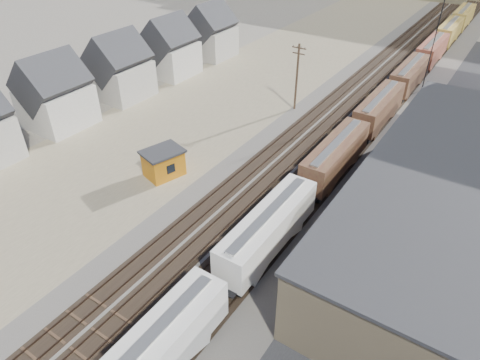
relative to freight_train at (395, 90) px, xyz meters
The scene contains 10 objects.
ground 51.07m from the freight_train, 94.27° to the right, with size 300.00×300.00×0.00m, color #6B6356.
ballast_bed 4.78m from the freight_train, 167.38° to the right, with size 18.00×200.00×0.06m, color #4C4742.
dirt_yard 26.30m from the freight_train, 155.49° to the right, with size 24.00×180.00×0.03m, color #796D53.
rail_tracks 5.18m from the freight_train, 168.94° to the right, with size 11.40×200.00×0.24m.
freight_train is the anchor object (origin of this frame).
warehouse 28.18m from the freight_train, 66.61° to the right, with size 12.40×40.40×7.25m.
utility_pole_north 15.36m from the freight_train, 144.26° to the right, with size 2.20×0.32×10.00m.
radio_mast 11.34m from the freight_train, 76.48° to the left, with size 1.20×0.16×18.00m.
townhouse_row 45.82m from the freight_train, 145.63° to the right, with size 8.15×68.16×10.47m.
maintenance_shed 37.49m from the freight_train, 116.43° to the right, with size 4.67×5.37×3.33m.
Camera 1 is at (17.75, -12.90, 28.26)m, focal length 32.00 mm.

